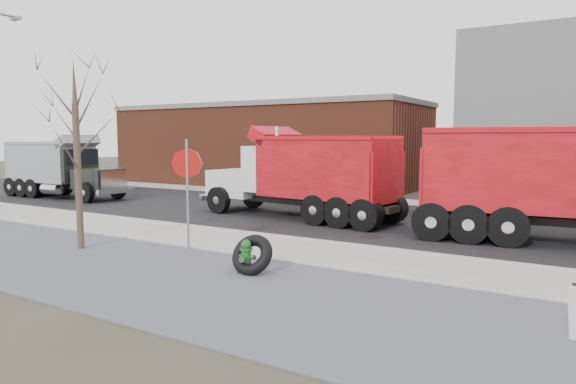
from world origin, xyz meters
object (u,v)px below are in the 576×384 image
Objects in this scene: dump_truck_grey at (61,166)px; stop_sign at (187,176)px; truck_tire at (252,255)px; fire_hydrant at (246,258)px; dump_truck_red_b at (304,173)px; dump_truck_red_a at (566,180)px.

stop_sign is at bearing -24.47° from dump_truck_grey.
dump_truck_grey is (-17.10, 7.12, 1.19)m from truck_tire.
dump_truck_red_b is at bearing 102.75° from fire_hydrant.
dump_truck_red_a is (5.80, 7.28, 1.45)m from truck_tire.
truck_tire is 0.12× the size of dump_truck_red_b.
stop_sign is at bearing 96.23° from dump_truck_red_b.
stop_sign is at bearing -151.13° from dump_truck_red_a.
dump_truck_red_b is (-2.95, 7.57, 1.33)m from truck_tire.
dump_truck_red_a is (8.75, 6.14, -0.16)m from stop_sign.
dump_truck_red_b reaches higher than fire_hydrant.
stop_sign is at bearing 149.07° from fire_hydrant.
truck_tire reaches higher than fire_hydrant.
truck_tire is at bearing -134.70° from dump_truck_red_a.
truck_tire is 0.15× the size of dump_truck_grey.
dump_truck_grey is at bearing 157.39° from truck_tire.
stop_sign is 0.43× the size of dump_truck_grey.
stop_sign is 6.43m from dump_truck_red_b.
fire_hydrant is 18.50m from dump_truck_grey.
dump_truck_red_b is 1.18× the size of dump_truck_grey.
dump_truck_red_b is (-2.84, 7.66, 1.40)m from fire_hydrant.
stop_sign is 10.69m from dump_truck_red_a.
fire_hydrant is at bearing -24.54° from dump_truck_grey.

